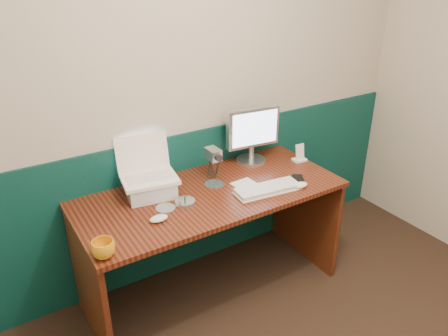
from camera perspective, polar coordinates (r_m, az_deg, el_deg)
back_wall at (r=2.75m, az=-4.63°, el=9.63°), size 3.50×0.04×2.50m
wainscot at (r=3.03m, az=-4.02°, el=-4.15°), size 3.48×0.02×1.00m
desk at (r=2.81m, az=-1.65°, el=-9.83°), size 1.60×0.70×0.75m
laptop_riser at (r=2.59m, az=-9.63°, el=-2.55°), size 0.31×0.27×0.09m
laptop at (r=2.51m, az=-9.93°, el=1.02°), size 0.35×0.29×0.26m
monitor at (r=2.93m, az=3.63°, el=4.19°), size 0.38×0.15×0.37m
keyboard at (r=2.63m, az=5.72°, el=-2.77°), size 0.41×0.18×0.02m
mouse_right at (r=2.69m, az=9.91°, el=-2.22°), size 0.11×0.07×0.03m
mouse_left at (r=2.35m, az=-8.51°, el=-6.53°), size 0.10×0.06×0.03m
mug at (r=2.13m, az=-15.50°, el=-10.16°), size 0.12×0.12×0.09m
camcorder at (r=2.72m, az=-1.43°, el=0.76°), size 0.10×0.14×0.22m
cd_spindle at (r=2.49m, az=-5.10°, el=-4.48°), size 0.11×0.11×0.02m
cd_loose_a at (r=2.47m, az=-7.64°, el=-5.16°), size 0.11×0.11×0.00m
cd_loose_b at (r=2.70m, az=-1.25°, el=-2.11°), size 0.13×0.13×0.00m
pen at (r=2.81m, az=8.83°, el=-1.15°), size 0.13×0.01×0.01m
papers at (r=2.70m, az=2.53°, el=-2.01°), size 0.15×0.10×0.00m
dock at (r=3.04m, az=9.80°, el=1.08°), size 0.09×0.07×0.02m
music_player at (r=3.02m, az=9.88°, el=2.13°), size 0.06×0.04×0.11m
pda at (r=2.78m, az=9.64°, el=-1.43°), size 0.11×0.13×0.01m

